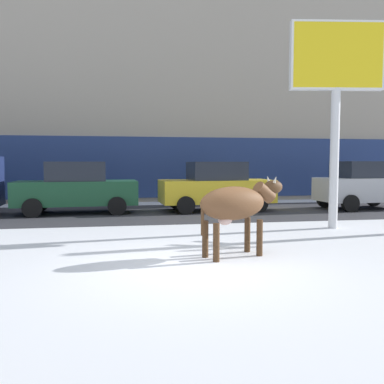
# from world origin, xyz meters

# --- Properties ---
(ground_plane) EXTENTS (120.00, 120.00, 0.00)m
(ground_plane) POSITION_xyz_m (0.00, 0.00, 0.00)
(ground_plane) COLOR white
(road_strip) EXTENTS (60.00, 5.60, 0.01)m
(road_strip) POSITION_xyz_m (0.00, 7.56, 0.00)
(road_strip) COLOR #333338
(road_strip) RESTS_ON ground
(building_facade) EXTENTS (44.00, 6.10, 13.00)m
(building_facade) POSITION_xyz_m (0.00, 14.90, 6.48)
(building_facade) COLOR #A39989
(building_facade) RESTS_ON ground
(cow_brown) EXTENTS (1.92, 1.03, 1.54)m
(cow_brown) POSITION_xyz_m (0.96, 0.66, 0.99)
(cow_brown) COLOR brown
(cow_brown) RESTS_ON ground
(billboard) EXTENTS (2.52, 0.54, 5.56)m
(billboard) POSITION_xyz_m (4.52, 3.46, 4.31)
(billboard) COLOR silver
(billboard) RESTS_ON ground
(car_darkgreen_sedan) EXTENTS (4.30, 2.18, 1.84)m
(car_darkgreen_sedan) POSITION_xyz_m (-2.81, 8.00, 0.91)
(car_darkgreen_sedan) COLOR #194C2D
(car_darkgreen_sedan) RESTS_ON ground
(car_yellow_sedan) EXTENTS (4.30, 2.18, 1.84)m
(car_yellow_sedan) POSITION_xyz_m (2.28, 7.99, 0.91)
(car_yellow_sedan) COLOR gold
(car_yellow_sedan) RESTS_ON ground
(car_silver_hatchback) EXTENTS (3.59, 2.09, 1.86)m
(car_silver_hatchback) POSITION_xyz_m (8.05, 7.61, 0.93)
(car_silver_hatchback) COLOR #B7BABF
(car_silver_hatchback) RESTS_ON ground
(pedestrian_near_billboard) EXTENTS (0.36, 0.24, 1.73)m
(pedestrian_near_billboard) POSITION_xyz_m (9.86, 10.28, 0.88)
(pedestrian_near_billboard) COLOR #282833
(pedestrian_near_billboard) RESTS_ON ground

